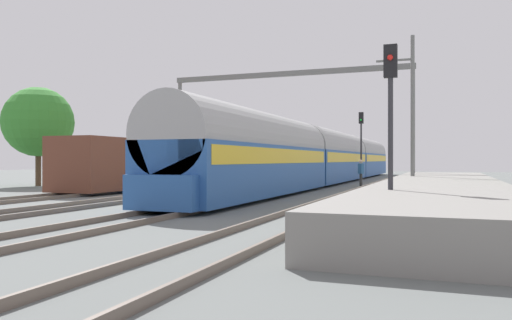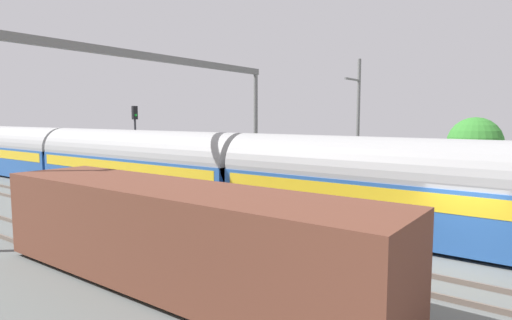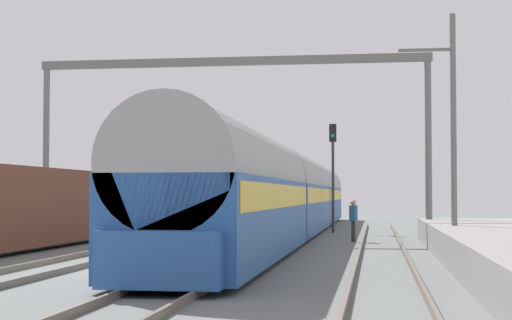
% 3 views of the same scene
% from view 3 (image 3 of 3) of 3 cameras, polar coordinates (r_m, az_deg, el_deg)
% --- Properties ---
extents(ground, '(120.00, 120.00, 0.00)m').
position_cam_3_polar(ground, '(22.34, -7.97, -7.31)').
color(ground, slate).
extents(track_west, '(1.51, 60.00, 0.16)m').
position_cam_3_polar(track_west, '(23.00, -13.08, -6.92)').
color(track_west, '#685A50').
rests_on(track_west, ground).
extents(track_east, '(1.51, 60.00, 0.16)m').
position_cam_3_polar(track_east, '(21.84, -2.59, -7.23)').
color(track_east, '#685A50').
rests_on(track_east, ground).
extents(track_far_east, '(1.52, 60.00, 0.16)m').
position_cam_3_polar(track_far_east, '(21.46, 8.68, -7.29)').
color(track_far_east, '#685A50').
rests_on(track_far_east, ground).
extents(passenger_train, '(2.93, 49.20, 3.82)m').
position_cam_3_polar(passenger_train, '(40.11, 2.35, -2.29)').
color(passenger_train, '#28569E').
rests_on(passenger_train, ground).
extents(freight_car, '(2.80, 13.00, 2.70)m').
position_cam_3_polar(freight_car, '(30.17, -16.38, -3.14)').
color(freight_car, brown).
rests_on(freight_car, ground).
extents(person_crossing, '(0.34, 0.45, 1.73)m').
position_cam_3_polar(person_crossing, '(34.42, 6.64, -3.84)').
color(person_crossing, '#313131').
rests_on(person_crossing, ground).
extents(railway_signal_far, '(0.36, 0.30, 5.49)m').
position_cam_3_polar(railway_signal_far, '(42.45, 5.25, -0.25)').
color(railway_signal_far, '#2D2D33').
rests_on(railway_signal_far, ground).
extents(catenary_gantry, '(17.10, 0.28, 7.86)m').
position_cam_3_polar(catenary_gantry, '(36.24, -1.71, 3.99)').
color(catenary_gantry, slate).
rests_on(catenary_gantry, ground).
extents(catenary_pole_east_mid, '(1.90, 0.20, 8.00)m').
position_cam_3_polar(catenary_pole_east_mid, '(28.74, 13.19, 2.13)').
color(catenary_pole_east_mid, slate).
rests_on(catenary_pole_east_mid, ground).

